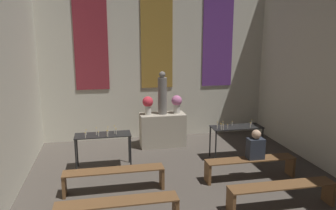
% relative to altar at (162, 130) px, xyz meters
% --- Properties ---
extents(wall_back, '(7.14, 0.16, 4.95)m').
position_rel_altar_xyz_m(wall_back, '(0.00, 0.96, 2.03)').
color(wall_back, beige).
rests_on(wall_back, ground_plane).
extents(altar, '(1.29, 0.61, 0.95)m').
position_rel_altar_xyz_m(altar, '(0.00, 0.00, 0.00)').
color(altar, '#ADA38E').
rests_on(altar, ground_plane).
extents(statue, '(0.25, 0.25, 1.23)m').
position_rel_altar_xyz_m(statue, '(0.00, 0.00, 1.05)').
color(statue, slate).
rests_on(statue, altar).
extents(flower_vase_left, '(0.30, 0.30, 0.53)m').
position_rel_altar_xyz_m(flower_vase_left, '(-0.42, -0.00, 0.79)').
color(flower_vase_left, beige).
rests_on(flower_vase_left, altar).
extents(flower_vase_right, '(0.30, 0.30, 0.53)m').
position_rel_altar_xyz_m(flower_vase_right, '(0.42, -0.00, 0.79)').
color(flower_vase_right, beige).
rests_on(flower_vase_right, altar).
extents(candle_rack_left, '(1.33, 0.51, 1.05)m').
position_rel_altar_xyz_m(candle_rack_left, '(-1.70, -1.35, 0.27)').
color(candle_rack_left, black).
rests_on(candle_rack_left, ground_plane).
extents(candle_rack_right, '(1.33, 0.51, 1.04)m').
position_rel_altar_xyz_m(candle_rack_right, '(1.70, -1.35, 0.27)').
color(candle_rack_right, black).
rests_on(candle_rack_right, ground_plane).
extents(pew_third_left, '(2.05, 0.36, 0.48)m').
position_rel_altar_xyz_m(pew_third_left, '(-1.51, -3.95, -0.13)').
color(pew_third_left, brown).
rests_on(pew_third_left, ground_plane).
extents(pew_third_right, '(2.05, 0.36, 0.48)m').
position_rel_altar_xyz_m(pew_third_right, '(1.51, -3.95, -0.13)').
color(pew_third_right, brown).
rests_on(pew_third_right, ground_plane).
extents(pew_back_left, '(2.05, 0.36, 0.48)m').
position_rel_altar_xyz_m(pew_back_left, '(-1.51, -2.64, -0.13)').
color(pew_back_left, brown).
rests_on(pew_back_left, ground_plane).
extents(pew_back_right, '(2.05, 0.36, 0.48)m').
position_rel_altar_xyz_m(pew_back_right, '(1.51, -2.64, -0.13)').
color(pew_back_right, brown).
rests_on(pew_back_right, ground_plane).
extents(person_seated, '(0.36, 0.24, 0.67)m').
position_rel_altar_xyz_m(person_seated, '(1.61, -2.64, 0.29)').
color(person_seated, '#282D38').
rests_on(person_seated, pew_back_right).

